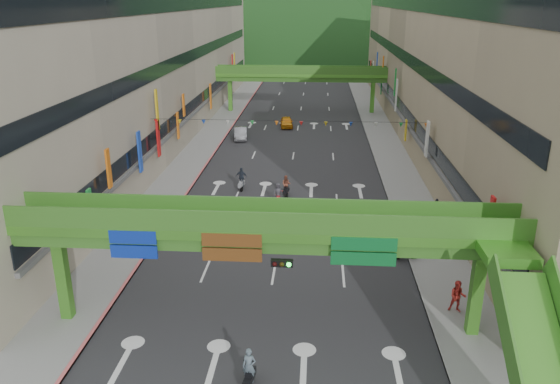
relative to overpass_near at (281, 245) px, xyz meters
The scene contains 22 objects.
road_slab 44.93m from the overpass_near, 91.20° to the left, with size 18.00×140.00×0.02m, color #28282B.
sidewalk_left 46.47m from the overpass_near, 104.97° to the left, with size 4.00×140.00×0.15m, color gray.
sidewalk_right 46.03m from the overpass_near, 77.29° to the left, with size 4.00×140.00×0.15m, color gray.
curb_left 46.02m from the overpass_near, 102.67° to the left, with size 0.20×140.00×0.18m, color #CC5959.
curb_right 45.65m from the overpass_near, 79.63° to the left, with size 0.20×140.00×0.18m, color gray.
building_row_left 49.02m from the overpass_near, 114.00° to the left, with size 12.80×95.00×19.00m.
building_row_right 48.30m from the overpass_near, 68.03° to the left, with size 12.80×95.00×19.00m.
overpass_near is the anchor object (origin of this frame).
overpass_far 59.63m from the overpass_near, 90.90° to the left, with size 28.00×2.20×7.10m.
hill_left 155.52m from the overpass_near, 95.88° to the left, with size 168.00×140.00×112.00m, color #1C4419.
hill_right 176.35m from the overpass_near, 82.15° to the left, with size 208.00×176.00×128.00m, color #1C4419.
bunting_string 24.65m from the overpass_near, 92.17° to the left, with size 26.00×0.36×0.47m.
scooter_rider_near 6.22m from the overpass_near, 104.93° to the right, with size 0.67×1.60×2.05m.
scooter_rider_mid 21.75m from the overpass_near, 92.61° to the left, with size 0.86×1.60×1.95m.
scooter_rider_left 23.74m from the overpass_near, 102.91° to the left, with size 1.11×1.60×2.16m.
scooter_rider_far 19.71m from the overpass_near, 94.63° to the left, with size 0.85×1.59×1.93m.
parked_scooter_row 15.50m from the overpass_near, 57.81° to the left, with size 1.60×7.15×1.08m.
car_silver 42.96m from the overpass_near, 100.70° to the left, with size 1.53×4.39×1.45m, color gray.
car_yellow 49.40m from the overpass_near, 92.94° to the left, with size 1.66×4.12×1.40m, color orange.
pedestrian_red 10.96m from the overpass_near, 15.04° to the left, with size 0.91×0.71×1.88m, color red.
pedestrian_dark 20.36m from the overpass_near, 55.51° to the left, with size 1.02×0.42×1.74m, color black.
pedestrian_blue 15.69m from the overpass_near, 41.67° to the left, with size 0.83×0.53×1.77m, color #353F5C.
Camera 1 is at (2.56, -19.43, 16.89)m, focal length 35.00 mm.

